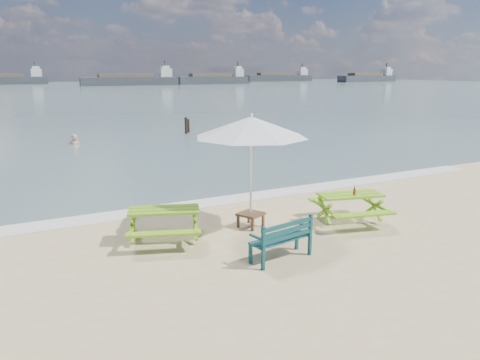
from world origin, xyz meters
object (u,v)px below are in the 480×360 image
picnic_table_right (350,209)px  beer_bottle (354,192)px  park_bench (281,247)px  swimmer (75,151)px  picnic_table_left (164,226)px  patio_umbrella (251,127)px  side_table (251,220)px

picnic_table_right → beer_bottle: beer_bottle is taller
park_bench → swimmer: (-1.31, 18.28, -0.62)m
swimmer → picnic_table_left: bearing=-91.7°
picnic_table_left → swimmer: bearing=88.3°
picnic_table_left → swimmer: picnic_table_left is taller
picnic_table_left → patio_umbrella: size_ratio=0.60×
beer_bottle → swimmer: (-4.16, 17.23, -1.21)m
patio_umbrella → side_table: bearing=0.0°
picnic_table_right → swimmer: picnic_table_right is taller
beer_bottle → swimmer: beer_bottle is taller
picnic_table_left → beer_bottle: (4.64, -1.09, 0.48)m
picnic_table_right → side_table: (-2.43, 0.87, -0.18)m
park_bench → side_table: size_ratio=1.95×
picnic_table_right → park_bench: park_bench is taller
side_table → beer_bottle: beer_bottle is taller
picnic_table_left → park_bench: bearing=-50.2°
park_bench → side_table: bearing=77.9°
picnic_table_left → picnic_table_right: size_ratio=1.05×
side_table → picnic_table_right: bearing=-19.8°
picnic_table_left → side_table: bearing=-1.5°
picnic_table_right → swimmer: bearing=103.8°
patio_umbrella → beer_bottle: patio_umbrella is taller
picnic_table_left → park_bench: (1.78, -2.14, -0.10)m
beer_bottle → picnic_table_right: bearing=82.2°
side_table → beer_bottle: (2.41, -1.04, 0.66)m
patio_umbrella → picnic_table_left: bearing=178.5°
picnic_table_left → patio_umbrella: patio_umbrella is taller
picnic_table_right → park_bench: size_ratio=1.46×
picnic_table_left → beer_bottle: beer_bottle is taller
side_table → patio_umbrella: (0.00, 0.00, 2.32)m
picnic_table_right → patio_umbrella: patio_umbrella is taller
park_bench → swimmer: 18.34m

